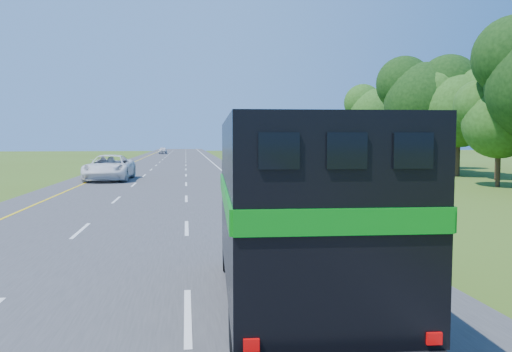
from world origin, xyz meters
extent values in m
cube|color=#38383A|center=(0.00, 50.00, 0.02)|extent=(15.00, 260.00, 0.04)
cube|color=yellow|center=(-5.50, 50.00, 0.04)|extent=(0.15, 260.00, 0.01)
cube|color=white|center=(5.50, 50.00, 0.04)|extent=(0.15, 260.00, 0.01)
cylinder|color=black|center=(2.86, 14.00, 0.58)|extent=(0.40, 1.09, 1.08)
cylinder|color=black|center=(4.91, 13.89, 0.58)|extent=(0.40, 1.09, 1.08)
cylinder|color=black|center=(2.61, 9.31, 0.58)|extent=(0.40, 1.09, 1.08)
cylinder|color=black|center=(4.66, 9.20, 0.58)|extent=(0.40, 1.09, 1.08)
cylinder|color=black|center=(2.55, 8.14, 0.58)|extent=(0.40, 1.09, 1.08)
cylinder|color=black|center=(4.60, 8.03, 0.58)|extent=(0.40, 1.09, 1.08)
cube|color=black|center=(3.72, 10.82, 0.70)|extent=(2.76, 7.94, 0.27)
cube|color=black|center=(3.88, 13.84, 1.76)|extent=(2.49, 1.88, 1.86)
cube|color=black|center=(3.93, 14.74, 2.25)|extent=(2.15, 0.17, 0.59)
cube|color=black|center=(3.68, 10.13, 2.18)|extent=(2.74, 5.79, 2.69)
cube|color=#078211|center=(3.53, 7.28, 2.31)|extent=(2.44, 0.17, 0.29)
cube|color=#078211|center=(2.44, 10.20, 2.31)|extent=(0.34, 5.67, 0.29)
cube|color=#078211|center=(4.92, 10.07, 2.31)|extent=(0.34, 5.67, 0.29)
cube|color=black|center=(2.80, 7.32, 3.08)|extent=(0.44, 0.06, 0.39)
cube|color=black|center=(3.53, 7.28, 3.08)|extent=(0.44, 0.06, 0.39)
cube|color=black|center=(4.26, 7.24, 3.08)|extent=(0.44, 0.06, 0.39)
cube|color=#B20505|center=(2.51, 7.34, 0.98)|extent=(0.18, 0.05, 0.14)
cube|color=#B20505|center=(4.56, 7.23, 0.98)|extent=(0.18, 0.05, 0.14)
imported|color=white|center=(-4.11, 42.41, 1.03)|extent=(3.45, 7.21, 1.98)
imported|color=silver|center=(-3.33, 117.25, 0.81)|extent=(1.87, 4.53, 1.54)
cube|color=#F2330C|center=(8.25, 17.67, 0.53)|extent=(0.08, 0.04, 1.06)
cube|color=white|center=(8.25, 17.67, 0.82)|extent=(0.09, 0.05, 0.12)
camera|label=1|loc=(1.82, 2.13, 3.20)|focal=35.00mm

